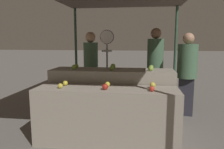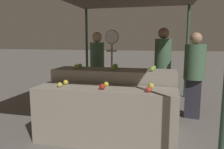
% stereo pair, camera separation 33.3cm
% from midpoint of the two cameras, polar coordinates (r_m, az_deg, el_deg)
% --- Properties ---
extents(ground_plane, '(60.00, 60.00, 0.00)m').
position_cam_midpoint_polar(ground_plane, '(3.35, -4.42, -17.39)').
color(ground_plane, '#66605B').
extents(display_counter_front, '(2.03, 0.55, 0.82)m').
position_cam_midpoint_polar(display_counter_front, '(3.19, -4.51, -10.80)').
color(display_counter_front, gray).
rests_on(display_counter_front, ground_plane).
extents(display_counter_back, '(2.03, 0.55, 1.01)m').
position_cam_midpoint_polar(display_counter_back, '(3.73, -2.55, -6.37)').
color(display_counter_back, gray).
rests_on(display_counter_back, ground_plane).
extents(apple_front_0, '(0.07, 0.07, 0.07)m').
position_cam_midpoint_polar(apple_front_0, '(3.18, -16.30, -2.90)').
color(apple_front_0, gold).
rests_on(apple_front_0, display_counter_front).
extents(apple_front_1, '(0.08, 0.08, 0.08)m').
position_cam_midpoint_polar(apple_front_1, '(2.97, -4.98, -3.25)').
color(apple_front_1, '#AD281E').
rests_on(apple_front_1, display_counter_front).
extents(apple_front_2, '(0.07, 0.07, 0.07)m').
position_cam_midpoint_polar(apple_front_2, '(2.89, 7.15, -3.76)').
color(apple_front_2, red).
rests_on(apple_front_2, display_counter_front).
extents(apple_front_3, '(0.07, 0.07, 0.07)m').
position_cam_midpoint_polar(apple_front_3, '(3.35, -14.91, -2.23)').
color(apple_front_3, gold).
rests_on(apple_front_3, display_counter_front).
extents(apple_front_4, '(0.07, 0.07, 0.07)m').
position_cam_midpoint_polar(apple_front_4, '(3.17, -4.13, -2.58)').
color(apple_front_4, gold).
rests_on(apple_front_4, display_counter_front).
extents(apple_front_5, '(0.08, 0.08, 0.08)m').
position_cam_midpoint_polar(apple_front_5, '(3.10, 7.55, -2.79)').
color(apple_front_5, gold).
rests_on(apple_front_5, display_counter_front).
extents(apple_back_0, '(0.08, 0.08, 0.08)m').
position_cam_midpoint_polar(apple_back_0, '(3.70, -12.46, 1.89)').
color(apple_back_0, '#84AD3D').
rests_on(apple_back_0, display_counter_back).
extents(apple_back_1, '(0.08, 0.08, 0.08)m').
position_cam_midpoint_polar(apple_back_1, '(3.52, -2.75, 1.71)').
color(apple_back_1, '#7AA338').
rests_on(apple_back_1, display_counter_back).
extents(apple_back_2, '(0.08, 0.08, 0.08)m').
position_cam_midpoint_polar(apple_back_2, '(3.45, 7.36, 1.51)').
color(apple_back_2, '#84AD3D').
rests_on(apple_back_2, display_counter_back).
extents(apple_back_3, '(0.07, 0.07, 0.07)m').
position_cam_midpoint_polar(apple_back_3, '(3.88, -11.71, 2.19)').
color(apple_back_3, '#7AA338').
rests_on(apple_back_3, display_counter_back).
extents(apple_back_4, '(0.09, 0.09, 0.09)m').
position_cam_midpoint_polar(apple_back_4, '(3.73, -2.34, 2.19)').
color(apple_back_4, '#7AA338').
rests_on(apple_back_4, display_counter_back).
extents(apple_back_5, '(0.07, 0.07, 0.07)m').
position_cam_midpoint_polar(apple_back_5, '(3.67, 7.68, 1.91)').
color(apple_back_5, '#8EB247').
rests_on(apple_back_5, display_counter_back).
extents(produce_scale, '(0.27, 0.20, 1.68)m').
position_cam_midpoint_polar(produce_scale, '(4.20, -3.61, 5.21)').
color(produce_scale, '#99999E').
rests_on(produce_scale, ground_plane).
extents(person_vendor_at_scale, '(0.39, 0.39, 1.66)m').
position_cam_midpoint_polar(person_vendor_at_scale, '(4.65, -7.60, 2.53)').
color(person_vendor_at_scale, '#2D2D38').
rests_on(person_vendor_at_scale, ground_plane).
extents(person_customer_left, '(0.43, 0.43, 1.63)m').
position_cam_midpoint_polar(person_customer_left, '(4.45, 16.99, 1.38)').
color(person_customer_left, '#2D2D38').
rests_on(person_customer_left, ground_plane).
extents(person_customer_right, '(0.40, 0.40, 1.75)m').
position_cam_midpoint_polar(person_customer_right, '(4.82, 9.27, 3.19)').
color(person_customer_right, '#2D2D38').
rests_on(person_customer_right, ground_plane).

